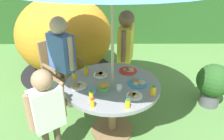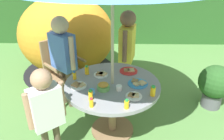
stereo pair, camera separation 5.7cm
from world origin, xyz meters
TOP-DOWN VIEW (x-y plane):
  - ground_plane at (0.00, 0.00)m, footprint 10.00×10.00m
  - hedge_backdrop at (0.00, 3.65)m, footprint 9.00×0.70m
  - garden_table at (0.00, 0.00)m, footprint 1.17×1.17m
  - wooden_chair at (-0.82, 0.80)m, footprint 0.68×0.68m
  - dome_tent at (-0.91, 1.75)m, footprint 1.98×1.98m
  - potted_plant at (1.55, 0.59)m, footprint 0.51×0.51m
  - child_in_yellow_shirt at (0.22, 0.94)m, footprint 0.28×0.47m
  - child_in_blue_shirt at (-0.72, 0.60)m, footprint 0.42×0.39m
  - child_in_white_shirt at (-0.67, -0.52)m, footprint 0.35×0.33m
  - snack_bowl at (-0.10, -0.14)m, footprint 0.15×0.15m
  - plate_near_left at (-0.41, -0.07)m, footprint 0.19×0.19m
  - plate_mid_left at (0.31, -0.01)m, footprint 0.24×0.24m
  - plate_center_front at (-0.15, 0.21)m, footprint 0.19×0.19m
  - plate_far_left at (0.22, 0.32)m, footprint 0.24×0.24m
  - plate_front_edge at (0.24, -0.28)m, footprint 0.19×0.19m
  - juice_bottle_near_right at (-0.21, -0.47)m, footprint 0.04×0.04m
  - juice_bottle_far_right at (0.15, -0.49)m, footprint 0.05×0.05m
  - juice_bottle_center_back at (-0.23, -0.35)m, footprint 0.05×0.05m
  - juice_bottle_mid_right at (-0.34, 0.24)m, footprint 0.05×0.05m
  - juice_bottle_back_edge at (0.45, -0.25)m, footprint 0.06×0.06m
  - juice_bottle_spot_a at (-0.48, 0.10)m, footprint 0.04×0.04m
  - cup_near at (0.08, -0.15)m, footprint 0.07×0.07m
  - cup_far at (-0.23, -0.24)m, footprint 0.07×0.07m

SIDE VIEW (x-z plane):
  - ground_plane at x=0.00m, z-range -0.02..0.00m
  - potted_plant at x=1.55m, z-range 0.05..0.75m
  - wooden_chair at x=-0.82m, z-range 0.06..1.09m
  - garden_table at x=0.00m, z-range 0.22..0.97m
  - dome_tent at x=-0.91m, z-range -0.01..1.51m
  - plate_far_left at x=0.22m, z-range 0.74..0.78m
  - plate_front_edge at x=0.24m, z-range 0.74..0.78m
  - plate_mid_left at x=0.31m, z-range 0.74..0.78m
  - plate_near_left at x=-0.41m, z-range 0.74..0.78m
  - plate_center_front at x=-0.15m, z-range 0.75..0.78m
  - child_in_white_shirt at x=-0.67m, z-range 0.17..1.37m
  - cup_near at x=0.08m, z-range 0.75..0.81m
  - cup_far at x=-0.23m, z-range 0.75..0.81m
  - snack_bowl at x=-0.10m, z-range 0.75..0.83m
  - juice_bottle_near_right at x=-0.21m, z-range 0.74..0.85m
  - juice_bottle_far_right at x=0.15m, z-range 0.74..0.85m
  - juice_bottle_spot_a at x=-0.48m, z-range 0.74..0.86m
  - juice_bottle_mid_right at x=-0.34m, z-range 0.74..0.87m
  - juice_bottle_back_edge at x=0.45m, z-range 0.74..0.87m
  - juice_bottle_center_back at x=-0.23m, z-range 0.74..0.87m
  - child_in_blue_shirt at x=-0.72m, z-range 0.20..1.62m
  - child_in_yellow_shirt at x=0.22m, z-range 0.20..1.62m
  - hedge_backdrop at x=0.00m, z-range 0.00..1.97m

